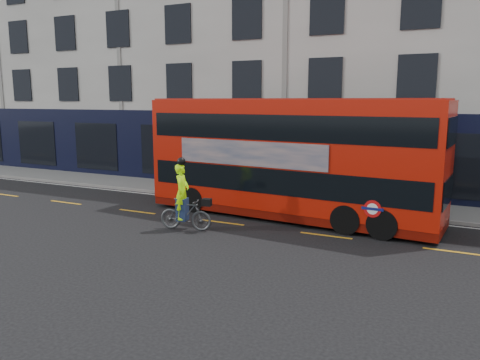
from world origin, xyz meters
The scene contains 8 objects.
ground centered at (0.00, 0.00, 0.00)m, with size 120.00×120.00×0.00m, color black.
pavement centered at (0.00, 6.50, 0.06)m, with size 60.00×3.00×0.12m, color slate.
kerb centered at (0.00, 5.00, 0.07)m, with size 60.00×0.12×0.13m, color gray.
building_terrace centered at (0.00, 12.94, 7.49)m, with size 50.00×10.07×15.00m.
road_edge_line centered at (0.00, 4.70, 0.00)m, with size 58.00×0.10×0.01m, color silver.
lane_dashes centered at (0.00, 1.50, 0.00)m, with size 58.00×0.12×0.01m, color orange, non-canonical shape.
bus centered at (2.00, 3.35, 2.38)m, with size 11.66×3.55×4.63m.
cyclist centered at (-0.74, 0.02, 0.88)m, with size 1.97×0.88×2.61m.
Camera 1 is at (8.03, -13.67, 4.59)m, focal length 35.00 mm.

